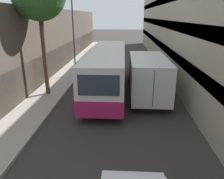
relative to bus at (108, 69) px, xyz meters
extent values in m
plane|color=#33302D|center=(0.70, -0.32, -1.59)|extent=(150.00, 150.00, 0.00)
cube|color=#9E998E|center=(-4.03, -0.32, -1.51)|extent=(2.23, 60.00, 0.15)
cube|color=#51473D|center=(-6.35, -0.32, 1.36)|extent=(2.40, 60.00, 5.89)
cube|color=black|center=(-5.69, -0.32, -0.41)|extent=(1.08, 60.00, 2.36)
cube|color=#A89E89|center=(6.11, -0.32, 3.23)|extent=(2.40, 60.00, 9.63)
cube|color=#333D47|center=(5.45, -0.32, 0.82)|extent=(1.08, 60.00, 0.70)
cube|color=#333D47|center=(5.45, -0.32, 2.94)|extent=(1.08, 60.00, 0.70)
cube|color=silver|center=(0.00, 0.00, 0.12)|extent=(2.42, 11.32, 2.56)
cube|color=#B21E5B|center=(0.00, 0.00, -0.71)|extent=(2.45, 11.34, 0.89)
cube|color=#2D3847|center=(0.00, 0.00, 0.50)|extent=(2.46, 10.41, 0.82)
cube|color=#2D3847|center=(0.00, -5.67, 0.56)|extent=(1.99, 0.04, 1.02)
cylinder|color=black|center=(-1.07, 3.51, -1.09)|extent=(0.24, 1.00, 1.00)
cylinder|color=black|center=(1.07, 3.51, -1.09)|extent=(0.24, 1.00, 1.00)
cylinder|color=black|center=(-1.07, -3.51, -1.09)|extent=(0.24, 1.00, 1.00)
cylinder|color=black|center=(1.07, -3.51, -1.09)|extent=(0.24, 1.00, 1.00)
cube|color=silver|center=(2.76, 2.37, -0.19)|extent=(2.21, 2.18, 1.98)
cube|color=silver|center=(2.76, -1.52, -0.03)|extent=(2.31, 5.59, 2.31)
cube|color=#4C4C4C|center=(2.76, -4.32, -0.03)|extent=(0.05, 0.02, 1.96)
cylinder|color=black|center=(1.73, 2.37, -1.11)|extent=(0.22, 0.96, 0.96)
cylinder|color=black|center=(3.80, 2.37, -1.11)|extent=(0.22, 0.96, 0.96)
cylinder|color=black|center=(1.73, -3.06, -1.11)|extent=(0.22, 0.96, 0.96)
cylinder|color=black|center=(3.80, -3.06, -1.11)|extent=(0.22, 0.96, 0.96)
cylinder|color=#38383D|center=(-3.16, 3.56, 1.99)|extent=(0.12, 0.12, 6.85)
cylinder|color=#4C3823|center=(-4.03, -1.40, 1.19)|extent=(0.28, 0.28, 5.25)
camera|label=1|loc=(1.16, -15.37, 3.68)|focal=35.00mm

